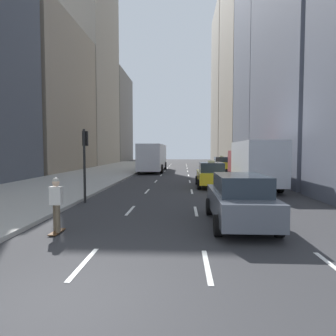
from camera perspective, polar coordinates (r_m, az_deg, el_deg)
The scene contains 12 objects.
ground_plane at distance 5.64m, azimuth -20.77°, elevation -24.09°, with size 160.00×160.00×0.00m, color #333335.
sidewalk_left at distance 32.94m, azimuth -13.05°, elevation -1.02°, with size 8.00×66.00×0.15m, color #ADAAA3.
lane_markings at distance 27.70m, azimuth 4.03°, elevation -1.92°, with size 5.72×56.00×0.01m.
building_row_left at distance 43.39m, azimuth -20.08°, elevation 19.16°, with size 6.00×73.42×36.90m.
building_row_right at distance 44.74m, azimuth 16.74°, elevation 20.82°, with size 6.00×72.40×35.72m.
taxi_lead at distance 38.24m, azimuth 10.05°, elevation 0.83°, with size 2.02×4.40×1.87m.
taxi_second at distance 21.12m, azimuth 8.18°, elevation -1.23°, with size 2.02×4.40×1.87m.
sedan_black_near at distance 10.64m, azimuth 13.45°, elevation -5.81°, with size 2.02×4.84×1.76m.
city_bus at distance 36.48m, azimuth -2.85°, elevation 2.18°, with size 2.80×11.61×3.25m.
box_truck at distance 21.10m, azimuth 15.90°, elevation 0.92°, with size 2.58×8.40×3.15m.
skateboarder at distance 9.91m, azimuth -20.51°, elevation -6.21°, with size 0.36×0.80×1.75m.
traffic_light_pole at distance 15.19m, azimuth -15.56°, elevation 2.64°, with size 0.24×0.42×3.60m.
Camera 1 is at (2.06, -4.57, 2.59)m, focal length 32.00 mm.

